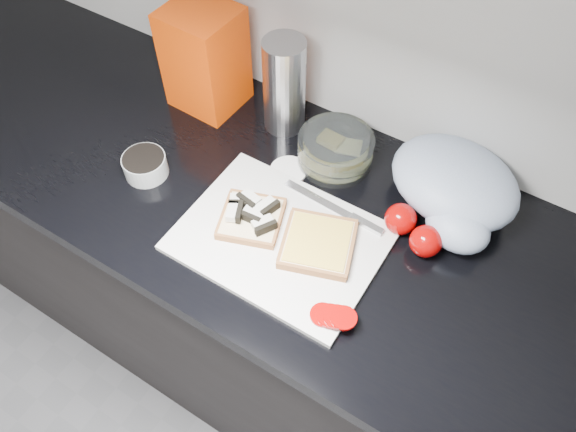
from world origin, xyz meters
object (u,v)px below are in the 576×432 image
(glass_bowl, at_px, (335,150))
(steel_canister, at_px, (284,86))
(bread_bag, at_px, (205,58))
(cutting_board, at_px, (280,239))

(glass_bowl, distance_m, steel_canister, 0.18)
(bread_bag, bearing_deg, glass_bowl, -0.38)
(cutting_board, relative_size, steel_canister, 1.75)
(cutting_board, distance_m, steel_canister, 0.36)
(cutting_board, height_order, bread_bag, bread_bag)
(bread_bag, bearing_deg, steel_canister, 9.09)
(glass_bowl, relative_size, steel_canister, 0.73)
(cutting_board, bearing_deg, glass_bowl, 93.19)
(cutting_board, bearing_deg, steel_canister, 120.72)
(cutting_board, distance_m, glass_bowl, 0.25)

